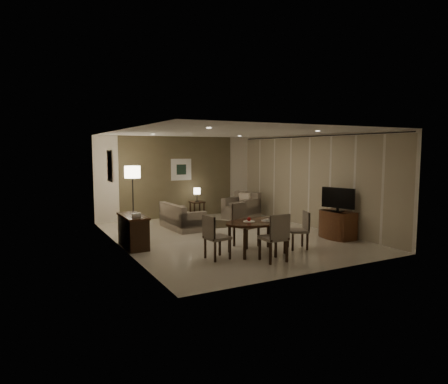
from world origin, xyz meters
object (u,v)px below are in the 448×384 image
dining_table (257,237)px  chair_near (273,237)px  chair_far (246,225)px  chair_right (298,230)px  side_table (197,210)px  floor_lamp (133,197)px  console_desk (133,231)px  sofa (182,216)px  armchair (241,206)px  chair_left (217,237)px  tv_cabinet (338,225)px

dining_table → chair_near: (-0.06, -0.70, 0.14)m
chair_far → chair_right: chair_far is taller
chair_far → chair_right: (0.92, -0.74, -0.08)m
side_table → floor_lamp: bearing=-165.3°
dining_table → side_table: dining_table is taller
console_desk → floor_lamp: size_ratio=0.67×
dining_table → chair_near: bearing=-94.8°
side_table → chair_near: bearing=-97.9°
chair_near → side_table: (0.76, 5.49, -0.22)m
chair_far → sofa: (-0.53, 2.68, -0.14)m
armchair → chair_left: bearing=-58.9°
chair_right → chair_near: bearing=-41.8°
tv_cabinet → sofa: sofa is taller
tv_cabinet → chair_far: (-2.53, 0.34, 0.15)m
dining_table → chair_near: chair_near is taller
dining_table → chair_right: chair_right is taller
side_table → tv_cabinet: bearing=-66.8°
chair_far → chair_left: (-1.09, -0.65, -0.04)m
chair_near → chair_right: 1.24m
side_table → chair_left: bearing=-109.3°
chair_near → armchair: chair_near is taller
console_desk → chair_far: chair_far is taller
chair_left → floor_lamp: (-0.62, 4.20, 0.43)m
console_desk → side_table: console_desk is taller
sofa → side_table: sofa is taller
armchair → floor_lamp: (-3.52, 0.22, 0.47)m
chair_far → chair_left: bearing=-165.2°
console_desk → chair_far: bearing=-26.1°
sofa → floor_lamp: size_ratio=0.86×
chair_near → floor_lamp: (-1.55, 4.89, 0.40)m
chair_left → chair_right: 2.01m
chair_near → chair_right: chair_near is taller
chair_far → chair_right: bearing=-54.7°
chair_near → armchair: (1.97, 4.67, -0.06)m
chair_right → side_table: 4.92m
console_desk → chair_near: 3.32m
chair_far → side_table: (0.60, 4.16, -0.23)m
console_desk → chair_left: 2.21m
floor_lamp → chair_left: bearing=-81.5°
chair_left → chair_right: chair_left is taller
dining_table → armchair: bearing=64.3°
chair_far → chair_right: 1.19m
chair_left → armchair: chair_left is taller
chair_near → floor_lamp: size_ratio=0.55×
chair_left → chair_near: bearing=-134.1°
console_desk → dining_table: bearing=-38.5°
chair_near → chair_far: 1.34m
tv_cabinet → chair_right: chair_right is taller
chair_left → side_table: bearing=-26.7°
tv_cabinet → dining_table: tv_cabinet is taller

